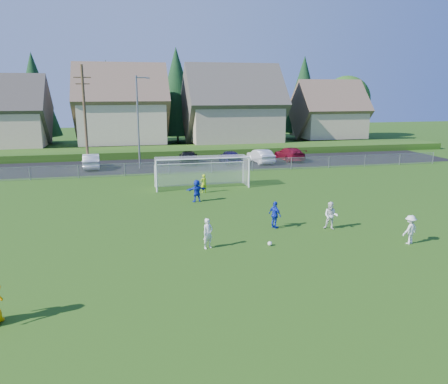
{
  "coord_description": "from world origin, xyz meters",
  "views": [
    {
      "loc": [
        -5.9,
        -17.79,
        7.53
      ],
      "look_at": [
        0.0,
        8.0,
        1.4
      ],
      "focal_mm": 35.0,
      "sensor_mm": 36.0,
      "label": 1
    }
  ],
  "objects": [
    {
      "name": "ground",
      "position": [
        0.0,
        0.0,
        0.0
      ],
      "size": [
        160.0,
        160.0,
        0.0
      ],
      "primitive_type": "plane",
      "color": "#193D0C",
      "rests_on": "ground"
    },
    {
      "name": "asphalt_lot",
      "position": [
        0.0,
        27.5,
        0.01
      ],
      "size": [
        60.0,
        60.0,
        0.0
      ],
      "primitive_type": "plane",
      "color": "black",
      "rests_on": "ground"
    },
    {
      "name": "grass_embankment",
      "position": [
        0.0,
        35.0,
        0.4
      ],
      "size": [
        70.0,
        6.0,
        0.8
      ],
      "primitive_type": "cube",
      "color": "#1E420F",
      "rests_on": "ground"
    },
    {
      "name": "soccer_ball",
      "position": [
        0.93,
        1.79,
        0.11
      ],
      "size": [
        0.22,
        0.22,
        0.22
      ],
      "primitive_type": "sphere",
      "color": "white",
      "rests_on": "ground"
    },
    {
      "name": "player_white_a",
      "position": [
        -2.15,
        2.14,
        0.76
      ],
      "size": [
        0.65,
        0.57,
        1.51
      ],
      "primitive_type": "imported",
      "rotation": [
        0.0,
        0.0,
        0.46
      ],
      "color": "white",
      "rests_on": "ground"
    },
    {
      "name": "player_white_b",
      "position": [
        5.08,
        3.58,
        0.78
      ],
      "size": [
        0.96,
        0.91,
        1.57
      ],
      "primitive_type": "imported",
      "rotation": [
        0.0,
        0.0,
        -0.57
      ],
      "color": "white",
      "rests_on": "ground"
    },
    {
      "name": "player_white_c",
      "position": [
        7.89,
        0.52,
        0.74
      ],
      "size": [
        1.09,
        0.84,
        1.48
      ],
      "primitive_type": "imported",
      "rotation": [
        0.0,
        0.0,
        3.48
      ],
      "color": "white",
      "rests_on": "ground"
    },
    {
      "name": "player_blue_a",
      "position": [
        2.12,
        4.47,
        0.77
      ],
      "size": [
        0.72,
        0.98,
        1.54
      ],
      "primitive_type": "imported",
      "rotation": [
        0.0,
        0.0,
        2.01
      ],
      "color": "#132CBA",
      "rests_on": "ground"
    },
    {
      "name": "player_blue_b",
      "position": [
        -1.16,
        11.42,
        0.78
      ],
      "size": [
        1.5,
        0.68,
        1.56
      ],
      "primitive_type": "imported",
      "rotation": [
        0.0,
        0.0,
        3.3
      ],
      "color": "#132CBA",
      "rests_on": "ground"
    },
    {
      "name": "goalkeeper",
      "position": [
        -0.19,
        14.05,
        0.71
      ],
      "size": [
        0.59,
        0.47,
        1.42
      ],
      "primitive_type": "imported",
      "rotation": [
        0.0,
        0.0,
        3.43
      ],
      "color": "#ACD218",
      "rests_on": "ground"
    },
    {
      "name": "car_b",
      "position": [
        -9.2,
        27.05,
        0.74
      ],
      "size": [
        1.8,
        4.55,
        1.47
      ],
      "primitive_type": "imported",
      "rotation": [
        0.0,
        0.0,
        3.2
      ],
      "color": "silver",
      "rests_on": "ground"
    },
    {
      "name": "car_d",
      "position": [
        0.63,
        27.67,
        0.69
      ],
      "size": [
        2.47,
        4.92,
        1.37
      ],
      "primitive_type": "imported",
      "rotation": [
        0.0,
        0.0,
        3.02
      ],
      "color": "black",
      "rests_on": "ground"
    },
    {
      "name": "car_e",
      "position": [
        4.97,
        26.89,
        0.71
      ],
      "size": [
        1.72,
        4.2,
        1.43
      ],
      "primitive_type": "imported",
      "rotation": [
        0.0,
        0.0,
        3.15
      ],
      "color": "#191447",
      "rests_on": "ground"
    },
    {
      "name": "car_f",
      "position": [
        8.27,
        26.56,
        0.73
      ],
      "size": [
        1.94,
        4.56,
        1.46
      ],
      "primitive_type": "imported",
      "rotation": [
        0.0,
        0.0,
        3.23
      ],
      "color": "white",
      "rests_on": "ground"
    },
    {
      "name": "car_g",
      "position": [
        11.97,
        27.57,
        0.72
      ],
      "size": [
        2.3,
        5.08,
        1.44
      ],
      "primitive_type": "imported",
      "rotation": [
        0.0,
        0.0,
        3.2
      ],
      "color": "maroon",
      "rests_on": "ground"
    },
    {
      "name": "soccer_goal",
      "position": [
        0.0,
        16.05,
        1.63
      ],
      "size": [
        7.42,
        1.9,
        2.5
      ],
      "color": "white",
      "rests_on": "ground"
    },
    {
      "name": "chainlink_fence",
      "position": [
        0.0,
        22.0,
        0.63
      ],
      "size": [
        52.06,
        0.06,
        1.2
      ],
      "color": "gray",
      "rests_on": "ground"
    },
    {
      "name": "streetlight",
      "position": [
        -4.45,
        26.0,
        4.84
      ],
      "size": [
        1.38,
        0.18,
        9.0
      ],
      "color": "slate",
      "rests_on": "ground"
    },
    {
      "name": "utility_pole",
      "position": [
        -9.5,
        27.0,
        5.15
      ],
      "size": [
        1.6,
        0.26,
        10.0
      ],
      "color": "#473321",
      "rests_on": "ground"
    },
    {
      "name": "houses_row",
      "position": [
        1.97,
        42.46,
        7.33
      ],
      "size": [
        53.9,
        11.45,
        13.27
      ],
      "color": "tan",
      "rests_on": "ground"
    },
    {
      "name": "tree_row",
      "position": [
        1.04,
        48.74,
        6.91
      ],
      "size": [
        65.98,
        12.36,
        13.8
      ],
      "color": "#382616",
      "rests_on": "ground"
    }
  ]
}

